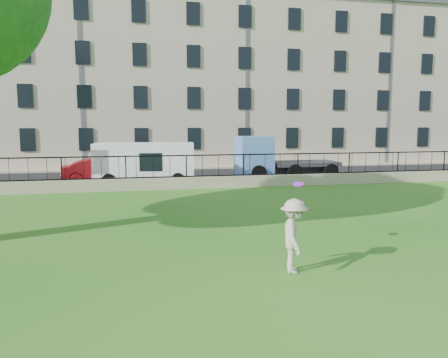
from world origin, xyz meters
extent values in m
plane|color=#1F6217|center=(0.00, 0.00, 0.00)|extent=(120.00, 120.00, 0.00)
cube|color=gray|center=(0.00, 12.00, 0.30)|extent=(50.00, 0.40, 0.60)
cube|color=black|center=(0.00, 12.00, 0.63)|extent=(50.00, 0.05, 0.06)
cube|color=black|center=(0.00, 12.00, 1.70)|extent=(50.00, 0.05, 0.06)
cube|color=black|center=(0.00, 16.70, 0.01)|extent=(60.00, 9.00, 0.01)
cube|color=gray|center=(0.00, 21.90, 0.06)|extent=(60.00, 1.40, 0.12)
cube|color=#B4A28F|center=(0.00, 27.60, 6.50)|extent=(56.00, 10.00, 13.00)
cube|color=#4C4C54|center=(0.00, 27.60, 13.40)|extent=(56.40, 10.40, 0.80)
imported|color=beige|center=(0.74, -1.05, 0.82)|extent=(0.85, 1.18, 1.65)
cylinder|color=#A327E1|center=(1.30, 0.17, 1.80)|extent=(0.33, 0.32, 0.12)
imported|color=maroon|center=(-4.50, 15.40, 0.66)|extent=(4.12, 1.69, 1.33)
cube|color=white|center=(-2.00, 14.40, 1.12)|extent=(5.54, 2.67, 2.24)
cube|color=#6094E2|center=(6.55, 15.40, 1.27)|extent=(6.09, 2.22, 2.55)
camera|label=1|loc=(-2.76, -9.92, 3.28)|focal=35.00mm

